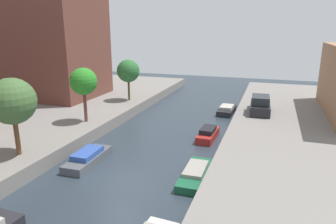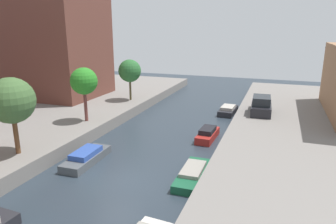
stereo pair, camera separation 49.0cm
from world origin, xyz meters
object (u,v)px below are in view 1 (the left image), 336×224
(parked_car, at_px, (260,105))
(moored_boat_right_3, at_px, (195,174))
(street_tree_3, at_px, (83,82))
(moored_boat_right_4, at_px, (208,134))
(moored_boat_right_5, at_px, (227,110))
(street_tree_4, at_px, (128,71))
(moored_boat_left_2, at_px, (88,158))
(street_tree_2, at_px, (12,102))

(parked_car, xyz_separation_m, moored_boat_right_3, (-3.08, -13.06, -1.38))
(street_tree_3, bearing_deg, moored_boat_right_3, -25.63)
(moored_boat_right_4, xyz_separation_m, moored_boat_right_5, (0.31, 8.32, -0.05))
(street_tree_4, height_order, moored_boat_left_2, street_tree_4)
(moored_boat_right_3, height_order, moored_boat_right_4, moored_boat_right_4)
(moored_boat_left_2, bearing_deg, parked_car, 51.88)
(parked_car, distance_m, moored_boat_right_4, 7.23)
(parked_car, height_order, moored_boat_right_3, parked_car)
(street_tree_4, distance_m, moored_boat_right_5, 11.40)
(street_tree_4, bearing_deg, street_tree_2, -90.00)
(street_tree_2, height_order, parked_car, street_tree_2)
(moored_boat_right_4, distance_m, moored_boat_right_5, 8.32)
(parked_car, relative_size, moored_boat_right_3, 1.05)
(street_tree_4, relative_size, moored_boat_right_4, 1.28)
(street_tree_2, height_order, moored_boat_right_5, street_tree_2)
(street_tree_3, xyz_separation_m, street_tree_4, (0.00, 8.49, -0.21))
(moored_boat_left_2, height_order, moored_boat_right_3, moored_boat_left_2)
(moored_boat_right_4, bearing_deg, moored_boat_right_5, 87.86)
(street_tree_4, distance_m, moored_boat_right_3, 18.01)
(moored_boat_right_3, bearing_deg, street_tree_3, 154.37)
(street_tree_2, distance_m, street_tree_4, 16.08)
(moored_boat_right_3, bearing_deg, street_tree_4, 128.55)
(street_tree_3, xyz_separation_m, moored_boat_right_5, (10.61, 10.06, -4.07))
(street_tree_4, height_order, parked_car, street_tree_4)
(street_tree_3, height_order, street_tree_4, street_tree_3)
(street_tree_2, relative_size, moored_boat_right_3, 1.14)
(moored_boat_left_2, bearing_deg, street_tree_2, -149.57)
(street_tree_3, relative_size, moored_boat_left_2, 1.09)
(street_tree_4, height_order, moored_boat_right_3, street_tree_4)
(parked_car, relative_size, moored_boat_left_2, 1.06)
(moored_boat_left_2, bearing_deg, moored_boat_right_3, 1.63)
(street_tree_3, xyz_separation_m, moored_boat_right_3, (10.95, -5.25, -4.14))
(street_tree_3, bearing_deg, moored_boat_left_2, -56.47)
(street_tree_4, distance_m, parked_car, 14.27)
(street_tree_2, relative_size, moored_boat_right_5, 1.33)
(street_tree_2, xyz_separation_m, moored_boat_right_4, (10.30, 9.33, -4.05))
(moored_boat_left_2, bearing_deg, moored_boat_right_4, 47.16)
(street_tree_4, bearing_deg, moored_boat_right_3, -51.45)
(moored_boat_right_3, distance_m, moored_boat_right_5, 15.31)
(street_tree_2, xyz_separation_m, moored_boat_left_2, (3.62, 2.13, -4.08))
(moored_boat_right_3, distance_m, moored_boat_right_4, 7.02)
(parked_car, bearing_deg, moored_boat_right_4, -121.60)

